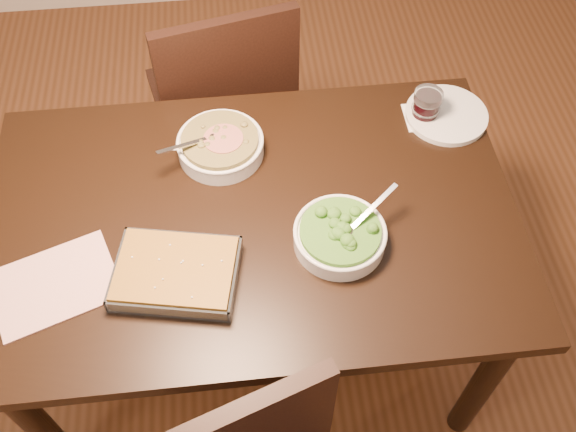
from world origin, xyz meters
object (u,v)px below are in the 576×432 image
object	(u,v)px
stew_bowl	(220,145)
dinner_plate	(446,115)
wine_tumbler	(427,104)
baking_dish	(176,273)
table	(253,235)
chair_far	(224,100)
broccoli_bowl	(340,235)

from	to	relation	value
stew_bowl	dinner_plate	bearing A→B (deg)	6.00
stew_bowl	wine_tumbler	xyz separation A→B (m)	(0.60, 0.08, 0.02)
baking_dish	dinner_plate	distance (m)	0.92
table	stew_bowl	size ratio (longest dim) A/B	5.56
chair_far	dinner_plate	bearing A→B (deg)	137.83
broccoli_bowl	baking_dish	xyz separation A→B (m)	(-0.41, -0.06, -0.01)
stew_bowl	chair_far	world-z (taller)	chair_far
chair_far	broccoli_bowl	bearing A→B (deg)	96.34
baking_dish	dinner_plate	size ratio (longest dim) A/B	1.38
dinner_plate	chair_far	distance (m)	0.78
dinner_plate	stew_bowl	bearing A→B (deg)	-174.00
table	chair_far	xyz separation A→B (m)	(-0.06, 0.66, -0.12)
dinner_plate	chair_far	xyz separation A→B (m)	(-0.65, 0.36, -0.22)
wine_tumbler	broccoli_bowl	bearing A→B (deg)	-127.57
table	dinner_plate	bearing A→B (deg)	26.17
stew_bowl	dinner_plate	xyz separation A→B (m)	(0.66, 0.07, -0.03)
baking_dish	wine_tumbler	distance (m)	0.87
baking_dish	broccoli_bowl	bearing A→B (deg)	20.07
dinner_plate	broccoli_bowl	bearing A→B (deg)	-133.28
stew_bowl	dinner_plate	world-z (taller)	stew_bowl
table	wine_tumbler	distance (m)	0.63
table	broccoli_bowl	bearing A→B (deg)	-27.57
stew_bowl	broccoli_bowl	distance (m)	0.44
broccoli_bowl	wine_tumbler	bearing A→B (deg)	52.43
table	stew_bowl	bearing A→B (deg)	107.13
broccoli_bowl	chair_far	distance (m)	0.85
stew_bowl	baking_dish	bearing A→B (deg)	-107.61
dinner_plate	chair_far	bearing A→B (deg)	150.90
wine_tumbler	chair_far	size ratio (longest dim) A/B	0.10
table	stew_bowl	distance (m)	0.27
stew_bowl	dinner_plate	distance (m)	0.67
baking_dish	wine_tumbler	xyz separation A→B (m)	(0.73, 0.47, 0.03)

